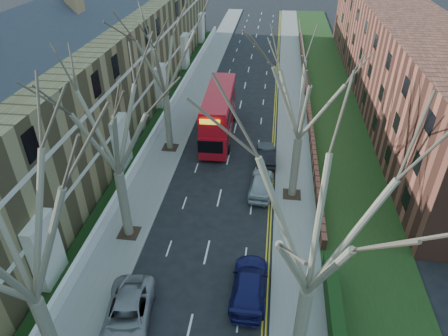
% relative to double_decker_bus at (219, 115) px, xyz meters
% --- Properties ---
extents(pavement_left, '(3.00, 102.00, 0.12)m').
position_rel_double_decker_bus_xyz_m(pavement_left, '(-4.54, 7.72, -2.19)').
color(pavement_left, slate).
rests_on(pavement_left, ground).
extents(pavement_right, '(3.00, 102.00, 0.12)m').
position_rel_double_decker_bus_xyz_m(pavement_right, '(7.46, 7.72, -2.19)').
color(pavement_right, slate).
rests_on(pavement_right, ground).
extents(terrace_left, '(9.70, 78.00, 13.60)m').
position_rel_double_decker_bus_xyz_m(terrace_left, '(-12.18, -0.28, 3.28)').
color(terrace_left, olive).
rests_on(terrace_left, ground).
extents(flats_right, '(13.97, 54.00, 10.00)m').
position_rel_double_decker_bus_xyz_m(flats_right, '(18.92, 11.72, 2.73)').
color(flats_right, brown).
rests_on(flats_right, ground).
extents(front_wall_left, '(0.30, 78.00, 1.00)m').
position_rel_double_decker_bus_xyz_m(front_wall_left, '(-6.19, -0.28, -1.63)').
color(front_wall_left, white).
rests_on(front_wall_left, ground).
extents(grass_verge_right, '(6.00, 102.00, 0.06)m').
position_rel_double_decker_bus_xyz_m(grass_verge_right, '(11.96, 7.72, -2.10)').
color(grass_verge_right, '#1B3212').
rests_on(grass_verge_right, ground).
extents(tree_left_mid, '(10.50, 10.50, 14.71)m').
position_rel_double_decker_bus_xyz_m(tree_left_mid, '(-4.24, -25.28, 7.30)').
color(tree_left_mid, brown).
rests_on(tree_left_mid, ground).
extents(tree_left_far, '(10.15, 10.15, 14.22)m').
position_rel_double_decker_bus_xyz_m(tree_left_far, '(-4.24, -15.28, 6.99)').
color(tree_left_far, brown).
rests_on(tree_left_far, ground).
extents(tree_left_dist, '(10.50, 10.50, 14.71)m').
position_rel_double_decker_bus_xyz_m(tree_left_dist, '(-4.24, -3.28, 7.30)').
color(tree_left_dist, brown).
rests_on(tree_left_dist, ground).
extents(tree_right_mid, '(10.50, 10.50, 14.71)m').
position_rel_double_decker_bus_xyz_m(tree_right_mid, '(7.16, -23.28, 7.30)').
color(tree_right_mid, brown).
rests_on(tree_right_mid, ground).
extents(tree_right_far, '(10.15, 10.15, 14.22)m').
position_rel_double_decker_bus_xyz_m(tree_right_far, '(7.16, -9.28, 6.99)').
color(tree_right_far, brown).
rests_on(tree_right_far, ground).
extents(double_decker_bus, '(3.04, 11.03, 4.58)m').
position_rel_double_decker_bus_xyz_m(double_decker_bus, '(0.00, 0.00, 0.00)').
color(double_decker_bus, '#AF0C17').
rests_on(double_decker_bus, ground).
extents(car_left_far, '(3.19, 5.66, 1.49)m').
position_rel_double_decker_bus_xyz_m(car_left_far, '(-1.89, -22.26, -1.51)').
color(car_left_far, gray).
rests_on(car_left_far, ground).
extents(car_right_near, '(2.16, 5.14, 1.48)m').
position_rel_double_decker_bus_xyz_m(car_right_near, '(4.52, -19.28, -1.51)').
color(car_right_near, '#16164E').
rests_on(car_right_near, ground).
extents(car_right_mid, '(2.01, 4.61, 1.55)m').
position_rel_double_decker_bus_xyz_m(car_right_mid, '(4.66, -9.05, -1.48)').
color(car_right_mid, '#999CA2').
rests_on(car_right_mid, ground).
extents(car_right_far, '(1.87, 4.44, 1.43)m').
position_rel_double_decker_bus_xyz_m(car_right_far, '(4.88, -4.33, -1.54)').
color(car_right_far, black).
rests_on(car_right_far, ground).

